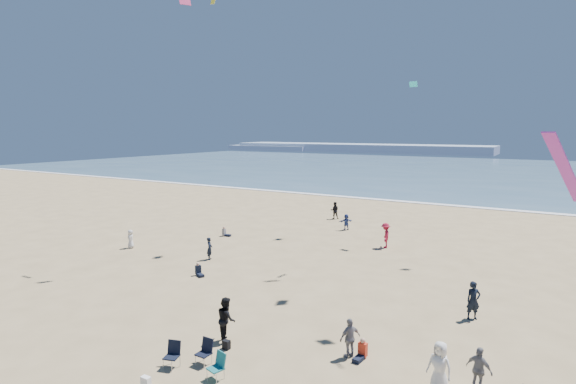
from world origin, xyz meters
The scene contains 11 objects.
ground centered at (0.00, 0.00, 0.00)m, with size 220.00×220.00×0.00m, color tan.
ocean centered at (0.00, 95.00, 0.03)m, with size 220.00×100.00×0.06m, color #476B84.
surf_line centered at (0.00, 45.00, 0.04)m, with size 220.00×1.20×0.08m, color white.
headland_far centered at (-60.00, 170.00, 1.60)m, with size 110.00×20.00×3.20m, color #7A8EA8.
headland_near centered at (-100.00, 165.00, 1.00)m, with size 40.00×14.00×2.00m, color #7A8EA8.
standing_flyers centered at (5.49, 11.82, 0.88)m, with size 33.57×42.20×1.94m.
seated_group centered at (0.26, 3.79, 0.42)m, with size 19.17×27.24×0.84m.
chair_cluster centered at (2.17, 0.94, 0.50)m, with size 2.74×1.48×1.00m.
white_tote centered at (1.38, -0.83, 0.20)m, with size 0.35×0.20×0.40m, color white.
black_backpack centered at (2.07, 2.85, 0.19)m, with size 0.30×0.22×0.38m, color black.
kites_aloft centered at (9.81, 11.57, 14.80)m, with size 46.28×36.18×25.70m.
Camera 1 is at (13.28, -11.00, 9.05)m, focal length 28.00 mm.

